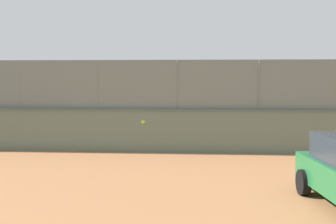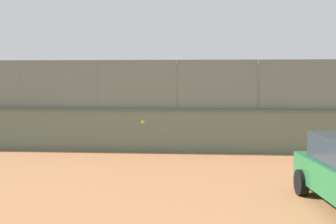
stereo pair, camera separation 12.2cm
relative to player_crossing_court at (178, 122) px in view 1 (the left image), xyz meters
The scene contains 6 objects.
ground_plane 7.91m from the player_crossing_court, 86.04° to the right, with size 260.00×260.00×0.00m, color #A36B42.
perimeter_wall 2.64m from the player_crossing_court, 58.04° to the left, with size 33.70×0.46×1.63m.
fence_panel_on_wall 3.10m from the player_crossing_court, 58.04° to the left, with size 33.09×0.17×1.83m.
player_crossing_court is the anchor object (origin of this frame).
player_foreground_swinging 2.24m from the player_crossing_court, 88.44° to the right, with size 0.74×1.23×1.57m.
sports_ball 2.66m from the player_crossing_court, 63.63° to the left, with size 0.15×0.15×0.15m, color yellow.
Camera 1 is at (-1.59, 27.13, 2.83)m, focal length 49.04 mm.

